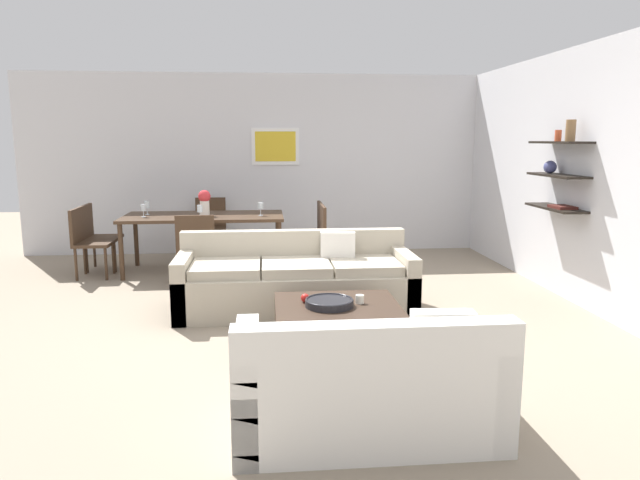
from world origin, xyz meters
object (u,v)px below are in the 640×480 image
Objects in this scene: dining_chair_left_near at (86,238)px; dining_chair_left_far at (96,233)px; loveseat_white at (367,384)px; wine_glass_foot at (200,209)px; decorative_bowl at (329,302)px; wine_glass_left_near at (143,208)px; coffee_table at (338,328)px; centerpiece_vase at (205,201)px; dining_chair_right_near at (315,235)px; wine_glass_head at (206,202)px; candle_jar at (360,299)px; dining_chair_right_far at (312,229)px; dining_table at (204,220)px; apple_on_coffee_table at (305,298)px; dining_chair_foot at (197,246)px; dining_chair_head at (210,224)px; wine_glass_left_far at (147,205)px; sofa_beige at (296,282)px; wine_glass_right_near at (261,206)px.

dining_chair_left_far is at bearing 90.00° from dining_chair_left_near.
loveseat_white is 1.77× the size of dining_chair_left_near.
wine_glass_foot is at bearing 109.17° from loveseat_white.
dining_chair_left_far is (-2.76, 3.30, 0.09)m from decorative_bowl.
decorative_bowl is 0.45× the size of dining_chair_left_near.
dining_chair_left_far is at bearing 154.03° from wine_glass_left_near.
centerpiece_vase is (-1.37, 3.02, 0.75)m from coffee_table.
wine_glass_left_near reaches higher than dining_chair_left_far.
dining_chair_left_near is at bearing 123.93° from loveseat_white.
wine_glass_foot is (1.44, -0.65, 0.38)m from dining_chair_left_far.
wine_glass_head reaches higher than dining_chair_right_near.
candle_jar is 4.43m from dining_chair_left_far.
dining_chair_right_far reaches higher than decorative_bowl.
dining_table reaches higher than decorative_bowl.
apple_on_coffee_table is 3.18m from dining_chair_right_far.
dining_chair_right_near is at bearing 25.06° from dining_chair_foot.
wine_glass_head is (0.00, -0.47, 0.37)m from dining_chair_head.
wine_glass_left_far reaches higher than dining_chair_right_far.
wine_glass_left_near is 0.81m from wine_glass_foot.
dining_chair_left_far is 4.84× the size of wine_glass_head.
wine_glass_foot is (0.00, 0.47, 0.38)m from dining_chair_foot.
sofa_beige is 2.70× the size of dining_chair_head.
wine_glass_left_near is at bearing 123.54° from apple_on_coffee_table.
apple_on_coffee_table is at bearing -95.69° from dining_chair_right_far.
dining_chair_right_near reaches higher than loveseat_white.
dining_table is 2.35× the size of dining_chair_left_far.
coffee_table is 3.83m from wine_glass_head.
dining_chair_left_far is at bearing 129.90° from decorative_bowl.
dining_chair_right_far is (0.05, 3.30, 0.31)m from coffee_table.
coffee_table is 13.84× the size of apple_on_coffee_table.
dining_chair_foot is at bearing -154.94° from dining_chair_right_near.
wine_glass_foot is (0.75, -0.31, 0.02)m from wine_glass_left_near.
dining_chair_left_far reaches higher than loveseat_white.
wine_glass_right_near is (1.49, 0.00, 0.01)m from wine_glass_left_near.
sofa_beige is 1.15× the size of dining_table.
wine_glass_foot reaches higher than wine_glass_left_near.
dining_chair_head is at bearing 91.40° from centerpiece_vase.
wine_glass_head reaches higher than dining_chair_left_far.
dining_chair_left_near is (-1.44, -1.11, 0.00)m from dining_chair_head.
dining_chair_left_far is 1.00× the size of dining_chair_left_near.
wine_glass_left_near is 0.78m from centerpiece_vase.
dining_chair_right_far is at bearing -25.06° from dining_chair_head.
wine_glass_head reaches higher than wine_glass_left_near.
dining_chair_head is (-1.39, 5.33, 0.21)m from loveseat_white.
loveseat_white is 0.75× the size of dining_table.
wine_glass_foot reaches higher than wine_glass_head.
dining_table is at bearing 113.14° from decorative_bowl.
dining_chair_foot is at bearing 126.65° from candle_jar.
apple_on_coffee_table is 0.08× the size of dining_chair_left_near.
sofa_beige is 2.56m from loveseat_white.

